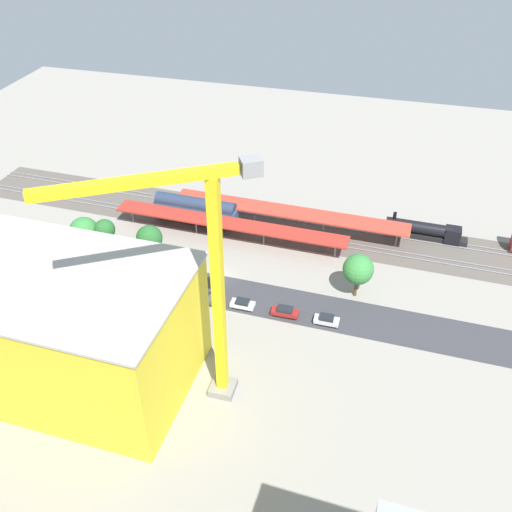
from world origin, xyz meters
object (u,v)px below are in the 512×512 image
at_px(locomotive, 427,231).
at_px(box_truck_0, 172,300).
at_px(freight_coach_far, 196,209).
at_px(tower_crane, 203,277).
at_px(street_tree_1, 149,238).
at_px(parked_car_4, 160,292).
at_px(box_truck_2, 109,296).
at_px(street_tree_0, 84,232).
at_px(parked_car_2, 243,304).
at_px(platform_canopy_far, 289,212).
at_px(construction_building, 49,325).
at_px(street_tree_2, 358,269).
at_px(parked_car_1, 285,312).
at_px(parked_car_3, 201,297).
at_px(parked_car_0, 327,320).
at_px(parked_car_5, 121,282).
at_px(street_tree_3, 105,230).
at_px(traffic_light, 217,289).
at_px(box_truck_1, 143,297).
at_px(parked_car_6, 83,276).
at_px(platform_canopy_near, 229,223).

bearing_deg(locomotive, box_truck_0, 39.02).
relative_size(freight_coach_far, tower_crane, 0.49).
bearing_deg(street_tree_1, parked_car_4, 120.72).
xyz_separation_m(box_truck_2, street_tree_0, (11.51, -13.02, 3.10)).
relative_size(freight_coach_far, parked_car_2, 4.31).
xyz_separation_m(parked_car_4, tower_crane, (-16.15, 18.87, 21.06)).
xyz_separation_m(platform_canopy_far, construction_building, (25.26, 47.52, 5.04)).
bearing_deg(construction_building, street_tree_0, -67.13).
relative_size(freight_coach_far, street_tree_2, 2.13).
distance_m(parked_car_1, tower_crane, 29.43).
bearing_deg(street_tree_1, parked_car_3, 145.69).
distance_m(freight_coach_far, parked_car_0, 40.32).
bearing_deg(parked_car_5, parked_car_4, 175.60).
bearing_deg(street_tree_3, parked_car_5, 128.87).
xyz_separation_m(parked_car_3, construction_building, (15.50, 20.75, 8.33)).
height_order(box_truck_2, traffic_light, traffic_light).
bearing_deg(traffic_light, platform_canopy_far, -103.13).
relative_size(parked_car_2, tower_crane, 0.11).
height_order(parked_car_1, parked_car_4, parked_car_1).
height_order(tower_crane, box_truck_2, tower_crane).
xyz_separation_m(parked_car_3, street_tree_1, (13.50, -9.22, 4.12)).
relative_size(parked_car_1, street_tree_0, 0.62).
bearing_deg(platform_canopy_far, parked_car_4, 57.19).
bearing_deg(street_tree_2, parked_car_1, 37.79).
xyz_separation_m(tower_crane, box_truck_1, (17.92, -15.79, -20.09)).
relative_size(parked_car_0, street_tree_0, 0.56).
distance_m(parked_car_6, box_truck_2, 9.51).
distance_m(box_truck_0, box_truck_1, 5.34).
relative_size(parked_car_5, box_truck_0, 0.45).
bearing_deg(tower_crane, box_truck_1, -41.38).
relative_size(parked_car_6, street_tree_2, 0.54).
xyz_separation_m(platform_canopy_near, parked_car_0, (-23.28, 19.86, -3.04)).
distance_m(parked_car_0, tower_crane, 31.74).
bearing_deg(parked_car_3, parked_car_1, -179.38).
xyz_separation_m(parked_car_6, traffic_light, (-26.65, 1.08, 3.34)).
relative_size(parked_car_6, traffic_light, 0.76).
xyz_separation_m(platform_canopy_far, street_tree_3, (32.46, 17.67, 1.27)).
relative_size(box_truck_1, street_tree_1, 1.34).
distance_m(parked_car_0, street_tree_1, 37.19).
distance_m(parked_car_2, street_tree_1, 23.22).
xyz_separation_m(box_truck_2, traffic_light, (-18.56, -3.84, 2.49)).
height_order(locomotive, box_truck_0, locomotive).
relative_size(parked_car_2, parked_car_6, 0.91).
bearing_deg(parked_car_0, platform_canopy_far, -64.95).
distance_m(tower_crane, traffic_light, 26.02).
bearing_deg(parked_car_1, street_tree_3, -13.30).
height_order(platform_canopy_far, street_tree_1, street_tree_1).
xyz_separation_m(locomotive, parked_car_5, (53.14, 30.56, -0.94)).
distance_m(parked_car_0, street_tree_0, 49.89).
height_order(platform_canopy_near, freight_coach_far, freight_coach_far).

